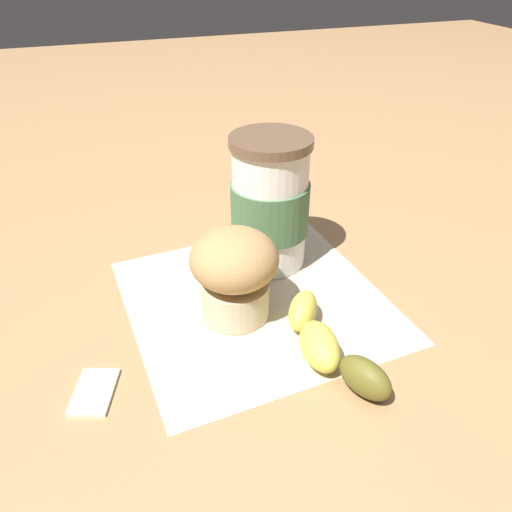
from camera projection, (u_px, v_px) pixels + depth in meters
ground_plane at (256, 301)px, 0.52m from camera, size 3.00×3.00×0.00m
paper_napkin at (256, 300)px, 0.52m from camera, size 0.27×0.27×0.00m
coffee_cup at (270, 204)px, 0.54m from camera, size 0.09×0.09×0.15m
muffin at (235, 271)px, 0.48m from camera, size 0.08×0.08×0.09m
banana at (326, 343)px, 0.44m from camera, size 0.15×0.06×0.03m
sugar_packet at (94, 390)px, 0.42m from camera, size 0.06×0.05×0.01m
wooden_stirrer at (271, 220)px, 0.67m from camera, size 0.10×0.06×0.00m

